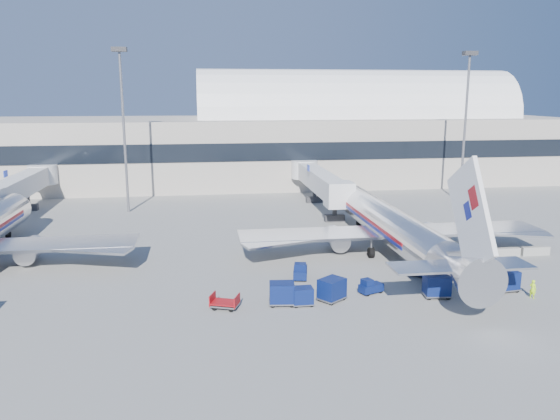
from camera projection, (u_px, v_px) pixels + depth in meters
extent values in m
plane|color=gray|center=(306.00, 272.00, 51.38)|extent=(260.00, 260.00, 0.00)
cube|color=#B2AA9E|center=(117.00, 152.00, 100.88)|extent=(170.00, 28.00, 12.00)
cube|color=black|center=(104.00, 154.00, 87.16)|extent=(170.00, 0.40, 3.00)
cylinder|color=white|center=(354.00, 117.00, 105.89)|extent=(60.00, 18.00, 18.00)
cylinder|color=silver|center=(388.00, 224.00, 57.98)|extent=(3.80, 28.00, 3.80)
sphere|color=silver|center=(353.00, 199.00, 71.53)|extent=(3.72, 3.72, 3.72)
cone|color=silver|center=(463.00, 270.00, 41.44)|extent=(3.80, 6.00, 3.80)
cube|color=#9D0C14|center=(385.00, 219.00, 58.90)|extent=(3.85, 20.16, 0.32)
cube|color=navy|center=(385.00, 223.00, 58.97)|extent=(3.85, 20.16, 0.32)
cube|color=white|center=(471.00, 215.00, 40.04)|extent=(0.35, 7.79, 8.74)
cube|color=silver|center=(461.00, 266.00, 41.88)|extent=(11.00, 3.00, 0.18)
cube|color=silver|center=(391.00, 232.00, 57.14)|extent=(32.00, 5.00, 0.28)
cylinder|color=#B7B7BC|center=(337.00, 239.00, 58.02)|extent=(2.10, 3.80, 2.10)
cylinder|color=#B7B7BC|center=(435.00, 235.00, 59.55)|extent=(2.10, 3.80, 2.10)
cylinder|color=black|center=(359.00, 223.00, 69.14)|extent=(0.40, 0.90, 0.90)
sphere|color=silver|center=(15.00, 209.00, 65.69)|extent=(3.72, 3.72, 3.72)
cylinder|color=#B7B7BC|center=(30.00, 250.00, 53.71)|extent=(2.10, 3.80, 2.10)
cylinder|color=black|center=(8.00, 235.00, 63.30)|extent=(0.40, 0.90, 0.90)
cube|color=silver|center=(319.00, 180.00, 80.65)|extent=(2.70, 24.00, 2.70)
cube|color=silver|center=(339.00, 195.00, 68.84)|extent=(3.40, 3.20, 3.20)
cylinder|color=silver|center=(304.00, 169.00, 91.79)|extent=(4.40, 4.40, 3.00)
cube|color=#2D2D30|center=(335.00, 208.00, 71.43)|extent=(0.50, 0.50, 3.00)
cube|color=#2D2D30|center=(334.00, 218.00, 71.71)|extent=(2.60, 1.00, 0.90)
cube|color=#2D2D30|center=(314.00, 191.00, 84.02)|extent=(0.50, 0.50, 3.00)
cube|color=#2D2D30|center=(314.00, 200.00, 84.30)|extent=(2.60, 1.00, 0.90)
cube|color=navy|center=(308.00, 168.00, 80.06)|extent=(0.12, 1.40, 0.90)
cube|color=silver|center=(19.00, 187.00, 74.81)|extent=(2.70, 24.00, 2.70)
cylinder|color=silver|center=(43.00, 175.00, 85.94)|extent=(4.40, 4.40, 3.00)
cube|color=#2D2D30|center=(28.00, 198.00, 78.17)|extent=(0.50, 0.50, 3.00)
cube|color=#2D2D30|center=(28.00, 207.00, 78.45)|extent=(2.60, 1.00, 0.90)
cube|color=navy|center=(6.00, 174.00, 74.21)|extent=(0.12, 1.40, 0.90)
cylinder|color=slate|center=(124.00, 134.00, 75.36)|extent=(0.36, 0.36, 22.00)
cube|color=#2D2D30|center=(119.00, 49.00, 73.01)|extent=(2.00, 1.20, 0.60)
cylinder|color=slate|center=(465.00, 131.00, 82.32)|extent=(0.36, 0.36, 22.00)
cube|color=#2D2D30|center=(470.00, 53.00, 79.97)|extent=(2.00, 1.20, 0.60)
cube|color=#9E9E96|center=(476.00, 254.00, 55.73)|extent=(3.00, 0.55, 0.90)
cube|color=#9E9E96|center=(506.00, 252.00, 56.19)|extent=(3.00, 0.55, 0.90)
cube|color=#9E9E96|center=(535.00, 251.00, 56.65)|extent=(3.00, 0.55, 0.90)
cube|color=#091649|center=(371.00, 288.00, 45.80)|extent=(2.23, 1.67, 0.65)
cube|color=#091649|center=(367.00, 283.00, 45.48)|extent=(1.05, 1.10, 0.61)
cylinder|color=black|center=(374.00, 288.00, 46.52)|extent=(0.52, 0.36, 0.49)
cube|color=#091649|center=(417.00, 270.00, 50.15)|extent=(2.41, 2.22, 0.72)
cube|color=#091649|center=(412.00, 264.00, 50.26)|extent=(1.27, 1.28, 0.67)
cylinder|color=black|center=(427.00, 273.00, 50.19)|extent=(0.55, 0.50, 0.54)
cube|color=#091649|center=(300.00, 272.00, 49.49)|extent=(1.67, 2.60, 0.78)
cube|color=#091649|center=(300.00, 267.00, 48.85)|extent=(1.22, 1.14, 0.73)
cylinder|color=black|center=(295.00, 272.00, 50.39)|extent=(0.35, 0.62, 0.59)
cube|color=#091649|center=(332.00, 288.00, 44.02)|extent=(2.52, 2.44, 1.60)
cube|color=slate|center=(332.00, 298.00, 44.19)|extent=(2.64, 2.55, 0.11)
cylinder|color=black|center=(332.00, 294.00, 45.15)|extent=(0.46, 0.41, 0.44)
cube|color=#091649|center=(303.00, 295.00, 43.11)|extent=(1.59, 1.25, 1.27)
cube|color=slate|center=(303.00, 303.00, 43.24)|extent=(1.68, 1.29, 0.09)
cylinder|color=black|center=(309.00, 300.00, 43.81)|extent=(0.35, 0.14, 0.35)
cube|color=#091649|center=(282.00, 292.00, 43.19)|extent=(2.09, 1.70, 1.57)
cube|color=slate|center=(282.00, 302.00, 43.35)|extent=(2.20, 1.77, 0.11)
cylinder|color=black|center=(291.00, 299.00, 43.97)|extent=(0.45, 0.22, 0.43)
cube|color=#091649|center=(437.00, 285.00, 44.82)|extent=(2.16, 1.76, 1.61)
cube|color=slate|center=(436.00, 294.00, 44.99)|extent=(2.27, 1.83, 0.11)
cylinder|color=black|center=(443.00, 292.00, 45.62)|extent=(0.46, 0.22, 0.45)
cube|color=#091649|center=(506.00, 280.00, 46.20)|extent=(2.10, 1.74, 1.55)
cube|color=slate|center=(505.00, 288.00, 46.37)|extent=(2.22, 1.80, 0.11)
cylinder|color=black|center=(508.00, 285.00, 47.12)|extent=(0.45, 0.23, 0.43)
cube|color=slate|center=(225.00, 305.00, 42.51)|extent=(2.48, 2.09, 0.12)
cube|color=maroon|center=(225.00, 302.00, 42.47)|extent=(2.50, 2.14, 0.08)
cylinder|color=black|center=(235.00, 305.00, 42.90)|extent=(0.41, 0.28, 0.38)
imported|color=#A4E217|center=(533.00, 289.00, 44.64)|extent=(0.60, 0.68, 1.57)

